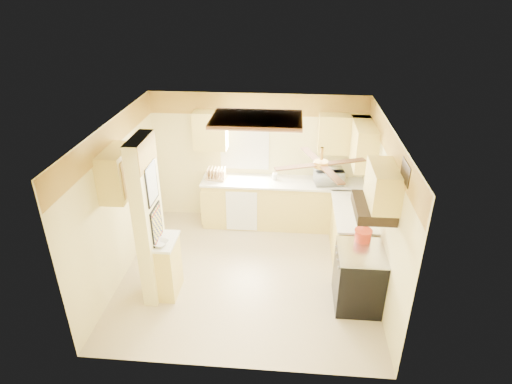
# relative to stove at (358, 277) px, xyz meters

# --- Properties ---
(floor) EXTENTS (4.00, 4.00, 0.00)m
(floor) POSITION_rel_stove_xyz_m (-1.67, 0.55, -0.46)
(floor) COLOR tan
(floor) RESTS_ON ground
(ceiling) EXTENTS (4.00, 4.00, 0.00)m
(ceiling) POSITION_rel_stove_xyz_m (-1.67, 0.55, 2.04)
(ceiling) COLOR white
(ceiling) RESTS_ON wall_back
(wall_back) EXTENTS (4.00, 0.00, 4.00)m
(wall_back) POSITION_rel_stove_xyz_m (-1.67, 2.45, 0.79)
(wall_back) COLOR #EEDE91
(wall_back) RESTS_ON floor
(wall_front) EXTENTS (4.00, 0.00, 4.00)m
(wall_front) POSITION_rel_stove_xyz_m (-1.67, -1.35, 0.79)
(wall_front) COLOR #EEDE91
(wall_front) RESTS_ON floor
(wall_left) EXTENTS (0.00, 3.80, 3.80)m
(wall_left) POSITION_rel_stove_xyz_m (-3.67, 0.55, 0.79)
(wall_left) COLOR #EEDE91
(wall_left) RESTS_ON floor
(wall_right) EXTENTS (0.00, 3.80, 3.80)m
(wall_right) POSITION_rel_stove_xyz_m (0.33, 0.55, 0.79)
(wall_right) COLOR #EEDE91
(wall_right) RESTS_ON floor
(wallpaper_border) EXTENTS (4.00, 0.02, 0.40)m
(wallpaper_border) POSITION_rel_stove_xyz_m (-1.67, 2.43, 1.84)
(wallpaper_border) COLOR yellow
(wallpaper_border) RESTS_ON wall_back
(partition_column) EXTENTS (0.20, 0.70, 2.50)m
(partition_column) POSITION_rel_stove_xyz_m (-3.02, 0.00, 0.79)
(partition_column) COLOR #EEDE91
(partition_column) RESTS_ON floor
(partition_ledge) EXTENTS (0.25, 0.55, 0.90)m
(partition_ledge) POSITION_rel_stove_xyz_m (-2.80, 0.00, -0.01)
(partition_ledge) COLOR #E2C460
(partition_ledge) RESTS_ON floor
(ledge_top) EXTENTS (0.28, 0.58, 0.04)m
(ledge_top) POSITION_rel_stove_xyz_m (-2.80, 0.00, 0.46)
(ledge_top) COLOR silver
(ledge_top) RESTS_ON partition_ledge
(lower_cabinets_back) EXTENTS (3.00, 0.60, 0.90)m
(lower_cabinets_back) POSITION_rel_stove_xyz_m (-1.17, 2.15, -0.01)
(lower_cabinets_back) COLOR #E2C460
(lower_cabinets_back) RESTS_ON floor
(lower_cabinets_right) EXTENTS (0.60, 1.40, 0.90)m
(lower_cabinets_right) POSITION_rel_stove_xyz_m (0.03, 1.15, -0.01)
(lower_cabinets_right) COLOR #E2C460
(lower_cabinets_right) RESTS_ON floor
(countertop_back) EXTENTS (3.04, 0.64, 0.04)m
(countertop_back) POSITION_rel_stove_xyz_m (-1.17, 2.14, 0.46)
(countertop_back) COLOR silver
(countertop_back) RESTS_ON lower_cabinets_back
(countertop_right) EXTENTS (0.64, 1.44, 0.04)m
(countertop_right) POSITION_rel_stove_xyz_m (0.02, 1.15, 0.46)
(countertop_right) COLOR silver
(countertop_right) RESTS_ON lower_cabinets_right
(dishwasher_panel) EXTENTS (0.58, 0.02, 0.80)m
(dishwasher_panel) POSITION_rel_stove_xyz_m (-1.92, 1.84, -0.03)
(dishwasher_panel) COLOR white
(dishwasher_panel) RESTS_ON lower_cabinets_back
(window) EXTENTS (0.92, 0.02, 1.02)m
(window) POSITION_rel_stove_xyz_m (-1.92, 2.44, 1.09)
(window) COLOR white
(window) RESTS_ON wall_back
(upper_cab_back_left) EXTENTS (0.60, 0.35, 0.70)m
(upper_cab_back_left) POSITION_rel_stove_xyz_m (-2.52, 2.27, 1.39)
(upper_cab_back_left) COLOR #E2C460
(upper_cab_back_left) RESTS_ON wall_back
(upper_cab_back_right) EXTENTS (0.90, 0.35, 0.70)m
(upper_cab_back_right) POSITION_rel_stove_xyz_m (-0.12, 2.27, 1.39)
(upper_cab_back_right) COLOR #E2C460
(upper_cab_back_right) RESTS_ON wall_back
(upper_cab_right) EXTENTS (0.35, 1.00, 0.70)m
(upper_cab_right) POSITION_rel_stove_xyz_m (0.16, 1.80, 1.39)
(upper_cab_right) COLOR #E2C460
(upper_cab_right) RESTS_ON wall_right
(upper_cab_left_wall) EXTENTS (0.35, 0.75, 0.70)m
(upper_cab_left_wall) POSITION_rel_stove_xyz_m (-3.49, 0.30, 1.39)
(upper_cab_left_wall) COLOR #E2C460
(upper_cab_left_wall) RESTS_ON wall_left
(upper_cab_over_stove) EXTENTS (0.35, 0.76, 0.52)m
(upper_cab_over_stove) POSITION_rel_stove_xyz_m (0.16, 0.00, 1.49)
(upper_cab_over_stove) COLOR #E2C460
(upper_cab_over_stove) RESTS_ON wall_right
(stove) EXTENTS (0.68, 0.77, 0.92)m
(stove) POSITION_rel_stove_xyz_m (0.00, 0.00, 0.00)
(stove) COLOR black
(stove) RESTS_ON floor
(range_hood) EXTENTS (0.50, 0.76, 0.14)m
(range_hood) POSITION_rel_stove_xyz_m (0.07, 0.00, 1.16)
(range_hood) COLOR black
(range_hood) RESTS_ON upper_cab_over_stove
(poster_menu) EXTENTS (0.02, 0.42, 0.57)m
(poster_menu) POSITION_rel_stove_xyz_m (-2.91, 0.00, 1.39)
(poster_menu) COLOR black
(poster_menu) RESTS_ON partition_column
(poster_nashville) EXTENTS (0.02, 0.42, 0.57)m
(poster_nashville) POSITION_rel_stove_xyz_m (-2.91, 0.00, 0.74)
(poster_nashville) COLOR black
(poster_nashville) RESTS_ON partition_column
(ceiling_light_panel) EXTENTS (1.35, 0.95, 0.06)m
(ceiling_light_panel) POSITION_rel_stove_xyz_m (-1.57, 1.05, 2.00)
(ceiling_light_panel) COLOR brown
(ceiling_light_panel) RESTS_ON ceiling
(ceiling_fan) EXTENTS (1.15, 1.15, 0.26)m
(ceiling_fan) POSITION_rel_stove_xyz_m (-0.67, -0.15, 1.83)
(ceiling_fan) COLOR gold
(ceiling_fan) RESTS_ON ceiling
(vent_grate) EXTENTS (0.02, 0.40, 0.25)m
(vent_grate) POSITION_rel_stove_xyz_m (0.31, -0.35, 1.84)
(vent_grate) COLOR black
(vent_grate) RESTS_ON wall_right
(microwave) EXTENTS (0.56, 0.42, 0.28)m
(microwave) POSITION_rel_stove_xyz_m (-0.34, 2.12, 0.62)
(microwave) COLOR white
(microwave) RESTS_ON countertop_back
(bowl) EXTENTS (0.30, 0.30, 0.06)m
(bowl) POSITION_rel_stove_xyz_m (-2.85, -0.12, 0.51)
(bowl) COLOR white
(bowl) RESTS_ON ledge_top
(dutch_oven) EXTENTS (0.26, 0.26, 0.17)m
(dutch_oven) POSITION_rel_stove_xyz_m (0.04, 0.29, 0.54)
(dutch_oven) COLOR #B52D17
(dutch_oven) RESTS_ON stove
(kettle) EXTENTS (0.16, 0.16, 0.25)m
(kettle) POSITION_rel_stove_xyz_m (0.09, 0.47, 0.60)
(kettle) COLOR silver
(kettle) RESTS_ON countertop_right
(dish_rack) EXTENTS (0.39, 0.31, 0.21)m
(dish_rack) POSITION_rel_stove_xyz_m (-2.43, 2.15, 0.55)
(dish_rack) COLOR tan
(dish_rack) RESTS_ON countertop_back
(utensil_crock) EXTENTS (0.10, 0.10, 0.19)m
(utensil_crock) POSITION_rel_stove_xyz_m (-1.33, 2.21, 0.54)
(utensil_crock) COLOR white
(utensil_crock) RESTS_ON countertop_back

